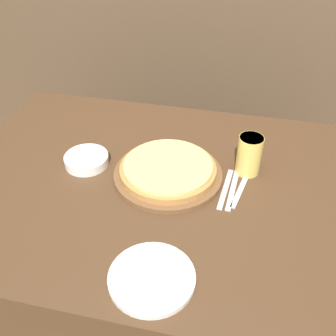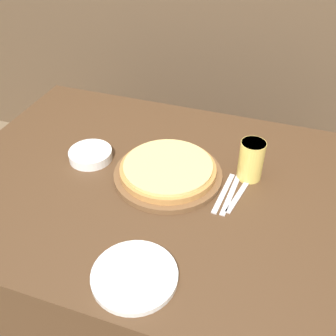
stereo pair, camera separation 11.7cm
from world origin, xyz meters
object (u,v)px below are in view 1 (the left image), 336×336
(pizza_on_board, at_px, (168,171))
(side_bowl, at_px, (87,160))
(dinner_knife, at_px, (233,190))
(spoon, at_px, (240,191))
(dinner_plate, at_px, (152,278))
(beer_glass, at_px, (249,153))
(fork, at_px, (225,189))

(pizza_on_board, relative_size, side_bowl, 2.38)
(dinner_knife, bearing_deg, spoon, 0.00)
(pizza_on_board, relative_size, dinner_plate, 1.63)
(spoon, bearing_deg, dinner_knife, 180.00)
(pizza_on_board, bearing_deg, side_bowl, 178.62)
(beer_glass, xyz_separation_m, side_bowl, (-0.59, -0.09, -0.06))
(side_bowl, relative_size, spoon, 0.90)
(fork, bearing_deg, pizza_on_board, 173.67)
(pizza_on_board, height_order, dinner_plate, pizza_on_board)
(pizza_on_board, relative_size, spoon, 2.13)
(side_bowl, xyz_separation_m, spoon, (0.57, -0.03, -0.02))
(fork, bearing_deg, beer_glass, 61.28)
(beer_glass, bearing_deg, spoon, -97.16)
(pizza_on_board, height_order, beer_glass, beer_glass)
(dinner_plate, xyz_separation_m, spoon, (0.20, 0.42, -0.01))
(pizza_on_board, xyz_separation_m, dinner_plate, (0.06, -0.44, -0.02))
(beer_glass, distance_m, side_bowl, 0.60)
(side_bowl, bearing_deg, fork, -3.37)
(side_bowl, xyz_separation_m, fork, (0.52, -0.03, -0.02))
(dinner_plate, bearing_deg, dinner_knife, 66.73)
(dinner_knife, height_order, spoon, same)
(side_bowl, relative_size, fork, 0.76)
(fork, relative_size, spoon, 1.18)
(beer_glass, xyz_separation_m, spoon, (-0.01, -0.12, -0.08))
(spoon, bearing_deg, pizza_on_board, 174.88)
(pizza_on_board, height_order, fork, pizza_on_board)
(fork, distance_m, spoon, 0.05)
(side_bowl, bearing_deg, dinner_knife, -3.22)
(pizza_on_board, xyz_separation_m, fork, (0.21, -0.02, -0.02))
(beer_glass, relative_size, dinner_plate, 0.62)
(beer_glass, relative_size, side_bowl, 0.91)
(beer_glass, bearing_deg, side_bowl, -171.53)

